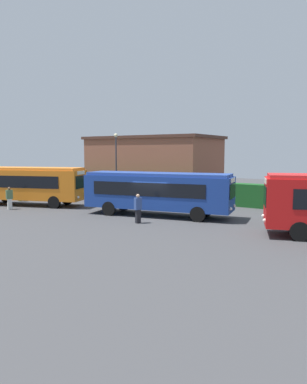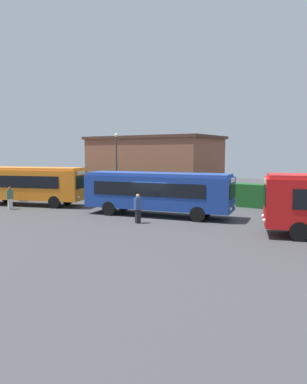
# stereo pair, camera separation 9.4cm
# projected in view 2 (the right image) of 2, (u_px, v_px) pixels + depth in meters

# --- Properties ---
(ground_plane) EXTENTS (79.30, 79.30, 0.00)m
(ground_plane) POSITION_uv_depth(u_px,v_px,m) (154.00, 217.00, 25.30)
(ground_plane) COLOR #424244
(bus_orange) EXTENTS (9.88, 5.39, 3.20)m
(bus_orange) POSITION_uv_depth(u_px,v_px,m) (29.00, 183.00, 30.93)
(bus_orange) COLOR orange
(bus_orange) RESTS_ON ground_plane
(bus_blue) EXTENTS (10.73, 4.42, 3.04)m
(bus_blue) POSITION_uv_depth(u_px,v_px,m) (158.00, 191.00, 25.76)
(bus_blue) COLOR navy
(bus_blue) RESTS_ON ground_plane
(person_left) EXTENTS (0.46, 0.31, 1.71)m
(person_left) POSITION_uv_depth(u_px,v_px,m) (20.00, 191.00, 33.59)
(person_left) COLOR #4C6B47
(person_left) RESTS_ON ground_plane
(person_center) EXTENTS (0.42, 0.54, 1.75)m
(person_center) POSITION_uv_depth(u_px,v_px,m) (10.00, 198.00, 28.83)
(person_center) COLOR silver
(person_center) RESTS_ON ground_plane
(person_right) EXTENTS (0.40, 0.51, 1.86)m
(person_right) POSITION_uv_depth(u_px,v_px,m) (138.00, 208.00, 23.20)
(person_right) COLOR black
(person_right) RESTS_ON ground_plane
(hedge_row) EXTENTS (51.65, 1.29, 1.87)m
(hedge_row) POSITION_uv_depth(u_px,v_px,m) (206.00, 193.00, 32.20)
(hedge_row) COLOR #1A5320
(hedge_row) RESTS_ON ground_plane
(depot_building) EXTENTS (14.01, 7.93, 6.14)m
(depot_building) POSITION_uv_depth(u_px,v_px,m) (154.00, 165.00, 40.58)
(depot_building) COLOR brown
(depot_building) RESTS_ON ground_plane
(lamppost) EXTENTS (0.36, 0.36, 6.19)m
(lamppost) POSITION_uv_depth(u_px,v_px,m) (116.00, 159.00, 34.44)
(lamppost) COLOR #38383D
(lamppost) RESTS_ON ground_plane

